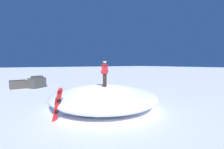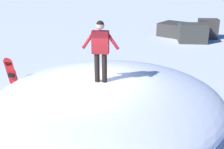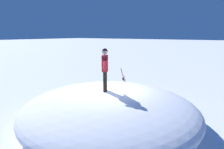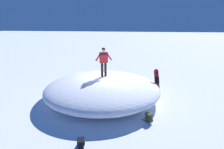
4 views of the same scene
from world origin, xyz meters
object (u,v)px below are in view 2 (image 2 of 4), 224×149
at_px(snowboarder_standing, 100,46).
at_px(backpack_far, 170,74).
at_px(snowboard_primary_upright, 13,79).
at_px(backpack_near, 92,74).

relative_size(snowboarder_standing, backpack_far, 2.73).
relative_size(snowboard_primary_upright, backpack_near, 2.95).
xyz_separation_m(snowboard_primary_upright, backpack_near, (0.33, 3.23, -0.62)).
distance_m(backpack_near, backpack_far, 3.15).
bearing_deg(snowboard_primary_upright, backpack_near, 84.15).
bearing_deg(backpack_far, snowboarder_standing, -84.53).
distance_m(snowboarder_standing, snowboard_primary_upright, 3.44).
distance_m(snowboard_primary_upright, backpack_near, 3.30).
height_order(snowboard_primary_upright, backpack_near, snowboard_primary_upright).
height_order(snowboarder_standing, snowboard_primary_upright, snowboarder_standing).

